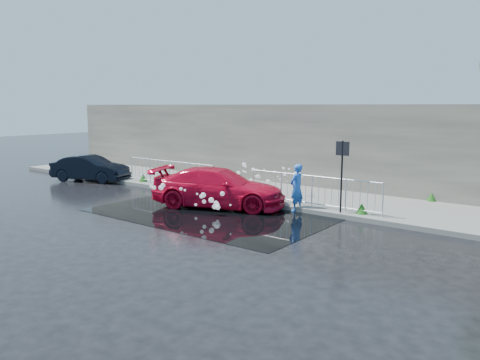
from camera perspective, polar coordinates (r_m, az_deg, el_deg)
The scene contains 13 objects.
ground at distance 15.54m, azimuth -7.21°, elevation -4.43°, with size 90.00×90.00×0.00m, color black.
pavement at distance 19.30m, azimuth 3.30°, elevation -1.49°, with size 30.00×4.00×0.15m, color slate.
curb at distance 17.72m, azimuth -0.36°, elevation -2.41°, with size 30.00×0.25×0.16m, color slate.
retaining_wall at distance 20.90m, azimuth 6.76°, elevation 4.32°, with size 30.00×0.60×3.50m, color #575249.
puddle at distance 15.91m, azimuth -3.39°, elevation -4.03°, with size 8.00×5.00×0.01m, color black.
sign_post at distance 15.35m, azimuth 12.33°, elevation 1.81°, with size 0.45×0.06×2.50m.
railing_left at distance 20.52m, azimuth -8.59°, elevation 0.92°, with size 5.05×0.05×1.10m.
railing_right at distance 16.25m, azimuth 8.77°, elevation -1.22°, with size 5.05×0.05×1.10m.
weeds at distance 19.08m, azimuth 1.78°, elevation -0.81°, with size 12.17×3.93×0.43m.
water_spray at distance 17.17m, azimuth -1.26°, elevation -0.98°, with size 3.60×5.46×1.12m.
red_car at distance 16.77m, azimuth -2.63°, elevation -0.93°, with size 1.96×4.81×1.40m, color red.
dark_car at distance 23.58m, azimuth -17.80°, elevation 1.36°, with size 1.31×3.76×1.24m, color black.
person at distance 16.14m, azimuth 6.92°, elevation -0.94°, with size 0.60×0.39×1.64m, color blue.
Camera 1 is at (10.69, -10.68, 3.61)m, focal length 35.00 mm.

